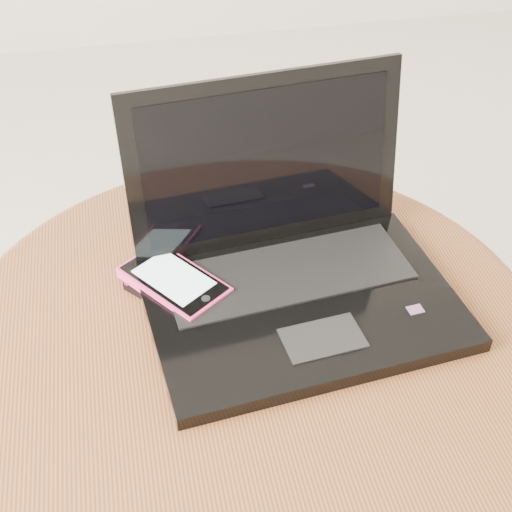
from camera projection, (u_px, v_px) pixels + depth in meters
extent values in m
cylinder|color=#552111|center=(250.00, 463.00, 0.93)|extent=(0.10, 0.10, 0.46)
cylinder|color=brown|center=(249.00, 334.00, 0.78)|extent=(0.63, 0.63, 0.03)
torus|color=brown|center=(249.00, 334.00, 0.78)|extent=(0.66, 0.66, 0.03)
cube|color=black|center=(302.00, 306.00, 0.77)|extent=(0.35, 0.26, 0.02)
cube|color=black|center=(288.00, 273.00, 0.80)|extent=(0.28, 0.13, 0.00)
cube|color=black|center=(323.00, 338.00, 0.73)|extent=(0.09, 0.06, 0.00)
cube|color=red|center=(415.00, 310.00, 0.76)|extent=(0.02, 0.01, 0.00)
cube|color=black|center=(266.00, 161.00, 0.80)|extent=(0.32, 0.07, 0.20)
cube|color=black|center=(267.00, 162.00, 0.80)|extent=(0.29, 0.05, 0.17)
cube|color=black|center=(175.00, 292.00, 0.80)|extent=(0.11, 0.12, 0.01)
cube|color=#AC1363|center=(143.00, 272.00, 0.82)|extent=(0.05, 0.04, 0.00)
cube|color=#FF3B86|center=(174.00, 282.00, 0.79)|extent=(0.12, 0.14, 0.01)
cube|color=black|center=(174.00, 278.00, 0.79)|extent=(0.12, 0.13, 0.00)
cube|color=silver|center=(174.00, 277.00, 0.79)|extent=(0.09, 0.10, 0.00)
cylinder|color=black|center=(206.00, 298.00, 0.76)|extent=(0.01, 0.01, 0.00)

